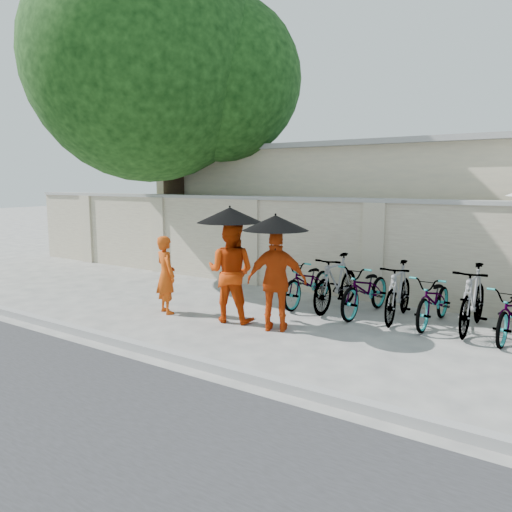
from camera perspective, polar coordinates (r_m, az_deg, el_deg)
The scene contains 16 objects.
ground at distance 8.88m, azimuth -6.60°, elevation -7.31°, with size 80.00×80.00×0.00m, color #B2AFA6.
kerb at distance 7.72m, azimuth -15.00°, elevation -9.53°, with size 40.00×0.16×0.12m, color #979795.
compound_wall at distance 10.79m, azimuth 8.60°, elevation 0.88°, with size 20.00×0.30×2.00m, color beige.
building_behind at distance 13.95m, azimuth 19.23°, elevation 4.69°, with size 14.00×6.00×3.20m, color beige.
shade_tree at distance 13.50m, azimuth -10.75°, elevation 19.84°, with size 6.70×6.20×8.20m.
monk_left at distance 9.31m, azimuth -10.26°, elevation -2.12°, with size 0.52×0.34×1.44m, color #C4430C.
monk_center at distance 8.60m, azimuth -2.90°, elevation -1.81°, with size 0.85×0.66×1.75m, color #C63607.
parasol_center at distance 8.39m, azimuth -3.01°, elevation 4.70°, with size 1.12×1.12×1.00m.
monk_right at distance 8.06m, azimuth 2.38°, elevation -2.88°, with size 0.96×0.40×1.65m, color #C13709.
parasol_right at distance 7.85m, azimuth 2.24°, elevation 3.81°, with size 1.05×1.05×0.96m.
bike_0 at distance 9.82m, azimuth 6.00°, elevation -2.96°, with size 0.62×1.78×0.94m, color #91919A.
bike_1 at distance 9.53m, azimuth 9.16°, elevation -2.99°, with size 0.50×1.77×1.06m, color #91919A.
bike_2 at distance 9.29m, azimuth 12.46°, elevation -3.74°, with size 0.63×1.81×0.95m, color #91919A.
bike_3 at distance 9.05m, azimuth 15.96°, elevation -3.92°, with size 0.49×1.72×1.03m, color #91919A.
bike_4 at distance 8.95m, azimuth 19.70°, elevation -4.74°, with size 0.58×1.68×0.88m, color #91919A.
bike_5 at distance 8.80m, azimuth 23.55°, elevation -4.48°, with size 0.51×1.80×1.08m, color #91919A.
Camera 1 is at (5.62, -6.45, 2.41)m, focal length 35.00 mm.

